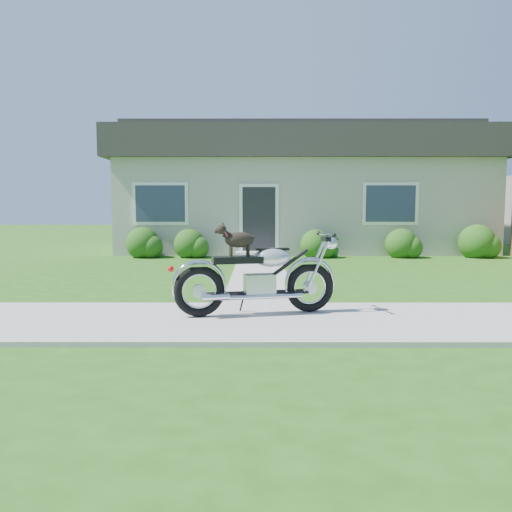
{
  "coord_description": "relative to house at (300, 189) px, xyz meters",
  "views": [
    {
      "loc": [
        -1.56,
        -6.26,
        1.43
      ],
      "look_at": [
        -1.57,
        1.0,
        0.75
      ],
      "focal_mm": 35.0,
      "sensor_mm": 36.0,
      "label": 1
    }
  ],
  "objects": [
    {
      "name": "ground",
      "position": [
        0.0,
        -11.99,
        -2.16
      ],
      "size": [
        80.0,
        80.0,
        0.0
      ],
      "primitive_type": "plane",
      "color": "#235114",
      "rests_on": "ground"
    },
    {
      "name": "sidewalk",
      "position": [
        0.0,
        -11.99,
        -2.14
      ],
      "size": [
        24.0,
        2.2,
        0.04
      ],
      "primitive_type": "cube",
      "color": "#9E9B93",
      "rests_on": "ground"
    },
    {
      "name": "walkway",
      "position": [
        -1.5,
        -6.99,
        -2.14
      ],
      "size": [
        1.2,
        8.0,
        0.03
      ],
      "primitive_type": "cube",
      "color": "#9E9B93",
      "rests_on": "ground"
    },
    {
      "name": "house",
      "position": [
        0.0,
        0.0,
        0.0
      ],
      "size": [
        12.6,
        7.03,
        4.5
      ],
      "color": "#B5B0A3",
      "rests_on": "ground"
    },
    {
      "name": "shrub_row",
      "position": [
        0.22,
        -3.49,
        -1.74
      ],
      "size": [
        10.95,
        1.07,
        1.07
      ],
      "color": "#234D14",
      "rests_on": "ground"
    },
    {
      "name": "potted_plant_left",
      "position": [
        -3.45,
        -3.44,
        -1.82
      ],
      "size": [
        0.8,
        0.79,
        0.67
      ],
      "primitive_type": "imported",
      "rotation": [
        0.0,
        0.0,
        5.6
      ],
      "color": "#295917",
      "rests_on": "ground"
    },
    {
      "name": "potted_plant_right",
      "position": [
        0.7,
        -3.44,
        -1.82
      ],
      "size": [
        0.41,
        0.41,
        0.67
      ],
      "primitive_type": "imported",
      "rotation": [
        0.0,
        0.0,
        3.04
      ],
      "color": "#1D691E",
      "rests_on": "ground"
    },
    {
      "name": "motorcycle_with_dog",
      "position": [
        -1.54,
        -11.72,
        -1.6
      ],
      "size": [
        2.2,
        0.79,
        1.19
      ],
      "rotation": [
        0.0,
        0.0,
        0.21
      ],
      "color": "black",
      "rests_on": "sidewalk"
    }
  ]
}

